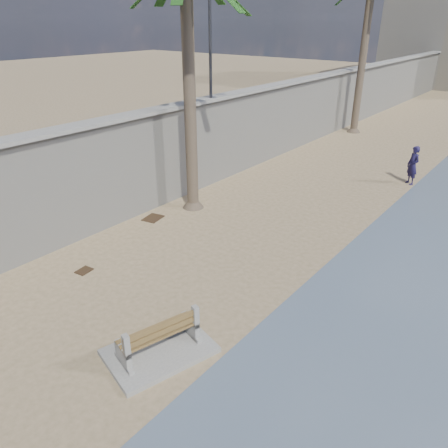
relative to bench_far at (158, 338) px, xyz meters
The scene contains 8 objects.
ground_plane 3.17m from the bench_far, 105.85° to the right, with size 140.00×140.00×0.00m, color #977E5C.
seawall 18.07m from the bench_far, 109.64° to the left, with size 0.45×70.00×3.50m, color gray.
wall_cap 18.30m from the bench_far, 109.64° to the left, with size 0.80×70.00×0.12m, color gray.
bench_far is the anchor object (origin of this frame).
streetlight 12.45m from the bench_far, 123.58° to the left, with size 0.28×0.28×5.12m.
person_a 14.20m from the bench_far, 86.39° to the left, with size 0.69×0.47×1.91m, color #1A1438.
debris_c 7.07m from the bench_far, 137.70° to the left, with size 0.70×0.56×0.03m, color #382616.
debris_d 4.27m from the bench_far, 165.97° to the left, with size 0.43×0.35×0.03m, color #382616.
Camera 1 is at (6.46, -1.86, 6.55)m, focal length 35.00 mm.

